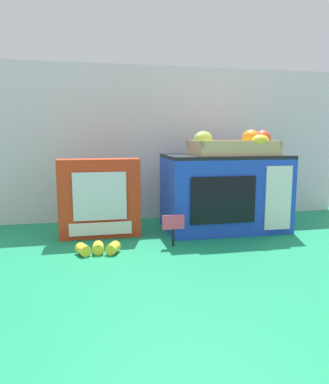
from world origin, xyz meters
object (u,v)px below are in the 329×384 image
object	(u,v)px
food_groups_crate	(235,146)
toy_microwave	(224,192)
price_sign	(173,226)
cookie_set_box	(100,198)
loose_toy_banana	(98,249)

from	to	relation	value
food_groups_crate	toy_microwave	bearing A→B (deg)	143.72
price_sign	cookie_set_box	bearing A→B (deg)	143.77
toy_microwave	cookie_set_box	world-z (taller)	toy_microwave
food_groups_crate	cookie_set_box	xyz separation A→B (m)	(-0.48, 0.00, -0.17)
cookie_set_box	price_sign	bearing A→B (deg)	-36.23
price_sign	food_groups_crate	bearing A→B (deg)	30.66
food_groups_crate	loose_toy_banana	size ratio (longest dim) A/B	2.19
cookie_set_box	price_sign	distance (m)	0.28
price_sign	loose_toy_banana	bearing A→B (deg)	-173.54
toy_microwave	food_groups_crate	bearing A→B (deg)	-36.28
food_groups_crate	cookie_set_box	distance (m)	0.51
cookie_set_box	loose_toy_banana	xyz separation A→B (m)	(-0.01, -0.19, -0.12)
price_sign	loose_toy_banana	xyz separation A→B (m)	(-0.23, -0.03, -0.05)
cookie_set_box	toy_microwave	bearing A→B (deg)	1.92
price_sign	toy_microwave	bearing A→B (deg)	36.79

